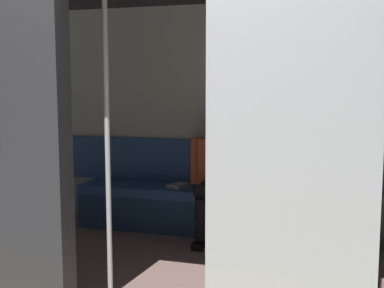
{
  "coord_description": "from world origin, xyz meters",
  "views": [
    {
      "loc": [
        -1.13,
        2.61,
        1.47
      ],
      "look_at": [
        -0.0,
        -1.12,
        0.99
      ],
      "focal_mm": 47.05,
      "sensor_mm": 36.0,
      "label": 1
    }
  ],
  "objects_px": {
    "train_car": "(183,75)",
    "handbag": "(263,184)",
    "person_seated": "(218,169)",
    "grab_pole_door": "(107,137)",
    "bench_seat": "(218,201)",
    "grab_pole_far": "(222,138)",
    "book": "(179,185)"
  },
  "relations": [
    {
      "from": "train_car",
      "to": "grab_pole_door",
      "type": "xyz_separation_m",
      "value": [
        0.33,
        0.65,
        -0.42
      ]
    },
    {
      "from": "person_seated",
      "to": "grab_pole_door",
      "type": "height_order",
      "value": "grab_pole_door"
    },
    {
      "from": "bench_seat",
      "to": "book",
      "type": "height_order",
      "value": "book"
    },
    {
      "from": "train_car",
      "to": "handbag",
      "type": "bearing_deg",
      "value": -117.01
    },
    {
      "from": "bench_seat",
      "to": "grab_pole_door",
      "type": "height_order",
      "value": "grab_pole_door"
    },
    {
      "from": "bench_seat",
      "to": "grab_pole_far",
      "type": "bearing_deg",
      "value": 104.75
    },
    {
      "from": "grab_pole_door",
      "to": "handbag",
      "type": "bearing_deg",
      "value": -116.87
    },
    {
      "from": "train_car",
      "to": "grab_pole_far",
      "type": "distance_m",
      "value": 0.8
    },
    {
      "from": "handbag",
      "to": "grab_pole_far",
      "type": "xyz_separation_m",
      "value": [
        0.05,
        1.48,
        0.58
      ]
    },
    {
      "from": "train_car",
      "to": "bench_seat",
      "type": "relative_size",
      "value": 2.25
    },
    {
      "from": "bench_seat",
      "to": "grab_pole_far",
      "type": "relative_size",
      "value": 1.28
    },
    {
      "from": "handbag",
      "to": "bench_seat",
      "type": "bearing_deg",
      "value": 4.62
    },
    {
      "from": "train_car",
      "to": "grab_pole_far",
      "type": "relative_size",
      "value": 2.89
    },
    {
      "from": "person_seated",
      "to": "grab_pole_far",
      "type": "height_order",
      "value": "grab_pole_far"
    },
    {
      "from": "bench_seat",
      "to": "grab_pole_far",
      "type": "distance_m",
      "value": 1.68
    },
    {
      "from": "grab_pole_door",
      "to": "grab_pole_far",
      "type": "height_order",
      "value": "same"
    },
    {
      "from": "person_seated",
      "to": "grab_pole_door",
      "type": "xyz_separation_m",
      "value": [
        0.39,
        1.51,
        0.44
      ]
    },
    {
      "from": "bench_seat",
      "to": "person_seated",
      "type": "bearing_deg",
      "value": 99.98
    },
    {
      "from": "bench_seat",
      "to": "person_seated",
      "type": "xyz_separation_m",
      "value": [
        -0.01,
        0.05,
        0.33
      ]
    },
    {
      "from": "person_seated",
      "to": "handbag",
      "type": "height_order",
      "value": "person_seated"
    },
    {
      "from": "person_seated",
      "to": "bench_seat",
      "type": "bearing_deg",
      "value": -80.02
    },
    {
      "from": "person_seated",
      "to": "grab_pole_door",
      "type": "distance_m",
      "value": 1.62
    },
    {
      "from": "bench_seat",
      "to": "handbag",
      "type": "height_order",
      "value": "handbag"
    },
    {
      "from": "train_car",
      "to": "handbag",
      "type": "relative_size",
      "value": 24.62
    },
    {
      "from": "book",
      "to": "handbag",
      "type": "bearing_deg",
      "value": -160.53
    },
    {
      "from": "person_seated",
      "to": "grab_pole_far",
      "type": "xyz_separation_m",
      "value": [
        -0.37,
        1.39,
        0.44
      ]
    },
    {
      "from": "train_car",
      "to": "person_seated",
      "type": "relative_size",
      "value": 5.48
    },
    {
      "from": "person_seated",
      "to": "grab_pole_far",
      "type": "relative_size",
      "value": 0.53
    },
    {
      "from": "train_car",
      "to": "person_seated",
      "type": "distance_m",
      "value": 1.22
    },
    {
      "from": "grab_pole_far",
      "to": "person_seated",
      "type": "bearing_deg",
      "value": -75.07
    },
    {
      "from": "train_car",
      "to": "bench_seat",
      "type": "xyz_separation_m",
      "value": [
        -0.05,
        -0.91,
        -1.19
      ]
    },
    {
      "from": "book",
      "to": "grab_pole_far",
      "type": "height_order",
      "value": "grab_pole_far"
    }
  ]
}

